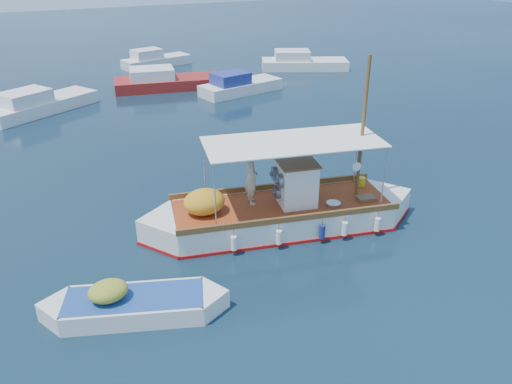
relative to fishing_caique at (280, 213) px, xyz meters
name	(u,v)px	position (x,y,z in m)	size (l,w,h in m)	color
ground	(269,227)	(-0.40, 0.10, -0.59)	(160.00, 160.00, 0.00)	black
fishing_caique	(280,213)	(0.00, 0.00, 0.00)	(10.70, 4.52, 6.66)	white
dinghy	(133,306)	(-6.29, -2.70, -0.31)	(5.30, 2.78, 1.36)	white
bg_boat_nw	(39,105)	(-7.27, 19.78, -0.10)	(7.48, 5.77, 1.80)	silver
bg_boat_n	(165,82)	(1.87, 22.17, -0.10)	(8.34, 4.14, 1.80)	maroon
bg_boat_ne	(239,87)	(6.40, 18.54, -0.10)	(6.54, 3.49, 1.80)	silver
bg_boat_e	(302,63)	(14.66, 23.56, -0.10)	(7.86, 5.39, 1.80)	silver
bg_boat_far_n	(155,61)	(3.19, 30.07, -0.10)	(6.41, 3.42, 1.80)	silver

